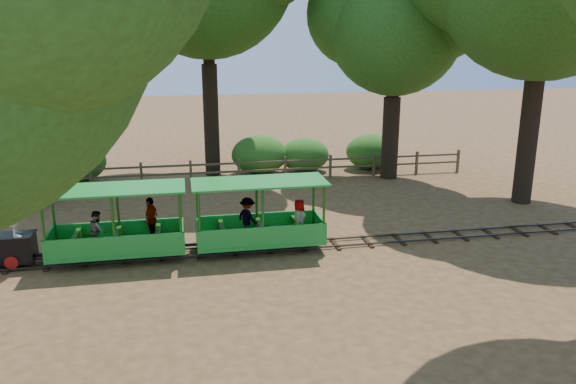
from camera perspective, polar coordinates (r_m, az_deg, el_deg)
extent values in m
plane|color=#956940|center=(16.51, 1.44, -5.61)|extent=(90.00, 90.00, 0.00)
cube|color=#3F3D3A|center=(16.21, 1.67, -5.74)|extent=(22.00, 0.05, 0.05)
cube|color=#3F3D3A|center=(16.76, 1.22, -5.01)|extent=(22.00, 0.05, 0.05)
cube|color=#382314|center=(16.51, 1.44, -5.53)|extent=(0.12, 1.00, 0.05)
cube|color=#382314|center=(16.26, -16.17, -6.51)|extent=(0.12, 1.00, 0.05)
cube|color=#382314|center=(18.18, 17.07, -4.22)|extent=(0.12, 1.00, 0.05)
cube|color=black|center=(16.56, -25.81, -4.88)|extent=(0.86, 0.67, 0.53)
cube|color=black|center=(16.47, -25.93, -3.95)|extent=(0.91, 0.73, 0.04)
cylinder|color=#9B0F0E|center=(16.39, -26.29, -6.45)|extent=(0.34, 0.06, 0.34)
cylinder|color=#9B0F0E|center=(17.01, -25.70, -5.59)|extent=(0.34, 0.06, 0.34)
imported|color=white|center=(16.12, -26.17, -1.05)|extent=(0.58, 0.73, 1.75)
cube|color=green|center=(16.17, -16.84, -5.52)|extent=(3.60, 1.38, 0.11)
cube|color=#1C5613|center=(16.21, -16.80, -5.94)|extent=(3.24, 0.53, 0.15)
cube|color=green|center=(15.45, -17.16, -5.27)|extent=(3.60, 0.06, 0.53)
cube|color=green|center=(16.67, -16.72, -3.71)|extent=(3.60, 0.06, 0.53)
cube|color=green|center=(15.66, -17.32, 0.29)|extent=(3.76, 1.54, 0.05)
cylinder|color=#1C5613|center=(15.60, -23.59, -3.64)|extent=(0.07, 0.07, 1.70)
cylinder|color=#1C5613|center=(16.76, -22.71, -2.26)|extent=(0.07, 0.07, 1.70)
cylinder|color=#1C5613|center=(15.19, -10.86, -3.08)|extent=(0.07, 0.07, 1.70)
cylinder|color=#1C5613|center=(16.38, -10.89, -1.70)|extent=(0.07, 0.07, 1.70)
cube|color=#1C5613|center=(16.24, -20.72, -4.79)|extent=(0.13, 1.17, 0.42)
cube|color=#1C5613|center=(16.08, -16.91, -4.64)|extent=(0.13, 1.17, 0.42)
cube|color=#1C5613|center=(15.99, -13.05, -4.47)|extent=(0.13, 1.17, 0.42)
cylinder|color=black|center=(16.04, -21.06, -6.41)|extent=(0.30, 0.06, 0.30)
cylinder|color=black|center=(16.70, -20.65, -5.50)|extent=(0.30, 0.06, 0.30)
cylinder|color=black|center=(15.77, -12.75, -6.09)|extent=(0.30, 0.06, 0.30)
cylinder|color=black|center=(16.44, -12.69, -5.18)|extent=(0.30, 0.06, 0.30)
imported|color=gray|center=(15.92, -18.76, -3.71)|extent=(0.49, 0.59, 1.10)
imported|color=gray|center=(16.22, -13.72, -2.66)|extent=(0.55, 0.80, 1.26)
cube|color=green|center=(16.19, -2.86, -4.81)|extent=(3.60, 1.38, 0.11)
cube|color=#1C5613|center=(16.24, -2.85, -5.23)|extent=(3.24, 0.53, 0.15)
cube|color=green|center=(15.48, -2.54, -4.52)|extent=(3.60, 0.06, 0.53)
cube|color=green|center=(16.69, -3.19, -3.02)|extent=(3.60, 0.06, 0.53)
cube|color=green|center=(15.68, -2.94, 1.01)|extent=(3.76, 1.54, 0.05)
cylinder|color=#1C5613|center=(15.19, -9.00, -2.99)|extent=(0.07, 0.07, 1.70)
cylinder|color=#1C5613|center=(16.38, -9.17, -1.62)|extent=(0.07, 0.07, 1.70)
cylinder|color=#1C5613|center=(15.65, 3.67, -2.26)|extent=(0.07, 0.07, 1.70)
cylinder|color=#1C5613|center=(16.81, 2.60, -0.98)|extent=(0.07, 0.07, 1.70)
cube|color=#1C5613|center=(16.00, -6.72, -4.14)|extent=(0.13, 1.17, 0.42)
cube|color=#1C5613|center=(16.10, -2.87, -3.92)|extent=(0.13, 1.17, 0.42)
cube|color=#1C5613|center=(16.28, 0.91, -3.69)|extent=(0.13, 1.17, 0.42)
cylinder|color=black|center=(15.78, -6.84, -5.79)|extent=(0.30, 0.06, 0.30)
cylinder|color=black|center=(16.45, -7.03, -4.89)|extent=(0.30, 0.06, 0.30)
cylinder|color=black|center=(16.08, 1.42, -5.26)|extent=(0.30, 0.06, 0.30)
cylinder|color=black|center=(16.74, 0.89, -4.40)|extent=(0.30, 0.06, 0.30)
imported|color=gray|center=(16.07, -4.13, -2.58)|extent=(0.79, 0.87, 1.17)
imported|color=gray|center=(15.95, 1.15, -2.75)|extent=(0.42, 0.59, 1.14)
cylinder|color=#2D2116|center=(22.08, -24.29, 3.13)|extent=(0.70, 0.70, 3.46)
cylinder|color=#2D2116|center=(21.72, -25.09, 10.15)|extent=(0.52, 0.53, 1.98)
sphere|color=#274C17|center=(21.68, -25.73, 15.49)|extent=(6.98, 6.98, 6.98)
cylinder|color=#2D2116|center=(24.83, -7.81, 7.19)|extent=(0.66, 0.66, 4.82)
cylinder|color=#2D2116|center=(24.58, -8.14, 15.96)|extent=(0.50, 0.50, 2.75)
cylinder|color=#2D2116|center=(24.57, 10.36, 5.41)|extent=(0.72, 0.72, 3.48)
cylinder|color=#2D2116|center=(24.25, 10.67, 11.79)|extent=(0.54, 0.54, 1.99)
sphere|color=#274C17|center=(24.20, 10.90, 16.10)|extent=(5.54, 5.54, 5.54)
sphere|color=#274C17|center=(24.01, 14.97, 17.53)|extent=(4.16, 4.16, 4.16)
sphere|color=#274C17|center=(24.71, 7.29, 17.52)|extent=(4.43, 4.43, 4.43)
cylinder|color=#2D2116|center=(22.16, 23.15, 4.62)|extent=(0.68, 0.68, 4.47)
cylinder|color=#2D2116|center=(21.84, 24.15, 13.70)|extent=(0.51, 0.51, 2.56)
cube|color=brown|center=(24.35, -24.09, 1.22)|extent=(0.10, 0.10, 1.00)
cube|color=brown|center=(23.96, -19.44, 1.48)|extent=(0.10, 0.10, 1.00)
cube|color=brown|center=(23.74, -14.67, 1.74)|extent=(0.10, 0.10, 1.00)
cube|color=brown|center=(23.68, -9.84, 1.99)|extent=(0.10, 0.10, 1.00)
cube|color=brown|center=(23.79, -5.02, 2.23)|extent=(0.10, 0.10, 1.00)
cube|color=brown|center=(24.07, -0.28, 2.44)|extent=(0.10, 0.10, 1.00)
cube|color=brown|center=(24.51, 4.33, 2.64)|extent=(0.10, 0.10, 1.00)
cube|color=brown|center=(25.10, 8.75, 2.80)|extent=(0.10, 0.10, 1.00)
cube|color=brown|center=(25.83, 12.94, 2.95)|extent=(0.10, 0.10, 1.00)
cube|color=brown|center=(26.69, 16.88, 3.07)|extent=(0.10, 0.10, 1.00)
cube|color=brown|center=(23.84, -2.65, 3.04)|extent=(18.00, 0.06, 0.08)
cube|color=brown|center=(23.92, -2.64, 2.22)|extent=(18.00, 0.06, 0.08)
ellipsoid|color=#2D6B1E|center=(25.26, -20.71, 2.87)|extent=(2.45, 1.89, 1.70)
ellipsoid|color=#2D6B1E|center=(25.10, -2.91, 3.83)|extent=(2.51, 1.93, 1.74)
ellipsoid|color=#2D6B1E|center=(25.48, 1.71, 3.80)|extent=(2.23, 1.71, 1.54)
ellipsoid|color=#2D6B1E|center=(26.32, 8.43, 4.11)|extent=(2.35, 1.81, 1.63)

